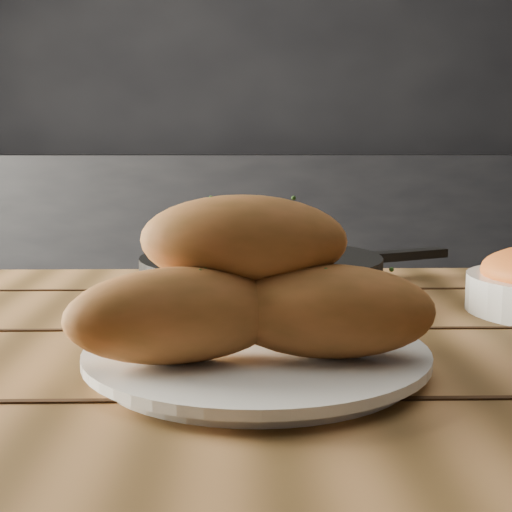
% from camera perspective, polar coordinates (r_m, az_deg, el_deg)
% --- Properties ---
extents(back_wall, '(4.00, 0.04, 2.70)m').
position_cam_1_polar(back_wall, '(3.27, 1.10, 16.06)').
color(back_wall, black).
rests_on(back_wall, ground).
extents(counter, '(2.80, 0.60, 0.90)m').
position_cam_1_polar(counter, '(2.98, 1.28, -0.56)').
color(counter, black).
rests_on(counter, ground).
extents(table, '(1.54, 0.92, 0.75)m').
position_cam_1_polar(table, '(0.65, -2.54, -16.28)').
color(table, '#9A6739').
rests_on(table, ground).
extents(plate, '(0.28, 0.28, 0.02)m').
position_cam_1_polar(plate, '(0.58, 0.04, -8.12)').
color(plate, white).
rests_on(plate, table).
extents(bread_rolls, '(0.29, 0.24, 0.12)m').
position_cam_1_polar(bread_rolls, '(0.57, -0.55, -2.64)').
color(bread_rolls, '#A25A2D').
rests_on(bread_rolls, plate).
extents(skillet, '(0.42, 0.30, 0.05)m').
position_cam_1_polar(skillet, '(0.89, 0.52, -1.36)').
color(skillet, black).
rests_on(skillet, table).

